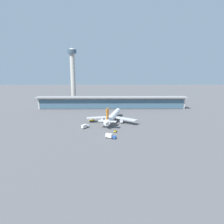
# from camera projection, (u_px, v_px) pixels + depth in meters

# --- Properties ---
(ground_plane) EXTENTS (1200.00, 1200.00, 0.00)m
(ground_plane) POSITION_uv_depth(u_px,v_px,m) (112.00, 124.00, 167.48)
(ground_plane) COLOR #515154
(airliner_on_stand) EXTENTS (45.31, 59.78, 16.05)m
(airliner_on_stand) POSITION_uv_depth(u_px,v_px,m) (113.00, 116.00, 174.17)
(airliner_on_stand) COLOR white
(airliner_on_stand) RESTS_ON ground
(service_truck_near_nose_blue) EXTENTS (7.59, 5.15, 3.10)m
(service_truck_near_nose_blue) POSITION_uv_depth(u_px,v_px,m) (110.00, 136.00, 129.94)
(service_truck_near_nose_blue) COLOR #234C9E
(service_truck_near_nose_blue) RESTS_ON ground
(service_truck_under_wing_yellow) EXTENTS (2.33, 3.18, 2.05)m
(service_truck_under_wing_yellow) POSITION_uv_depth(u_px,v_px,m) (115.00, 131.00, 143.56)
(service_truck_under_wing_yellow) COLOR yellow
(service_truck_under_wing_yellow) RESTS_ON ground
(service_truck_mid_apron_yellow) EXTENTS (6.84, 3.69, 2.70)m
(service_truck_mid_apron_yellow) POSITION_uv_depth(u_px,v_px,m) (92.00, 120.00, 177.71)
(service_truck_mid_apron_yellow) COLOR yellow
(service_truck_mid_apron_yellow) RESTS_ON ground
(service_truck_by_tail_white) EXTENTS (6.04, 7.32, 3.10)m
(service_truck_by_tail_white) POSITION_uv_depth(u_px,v_px,m) (85.00, 126.00, 153.78)
(service_truck_by_tail_white) COLOR silver
(service_truck_by_tail_white) RESTS_ON ground
(terminal_building) EXTENTS (183.60, 12.80, 15.20)m
(terminal_building) POSITION_uv_depth(u_px,v_px,m) (112.00, 102.00, 237.75)
(terminal_building) COLOR #B2ADA3
(terminal_building) RESTS_ON ground
(control_tower) EXTENTS (12.00, 12.00, 81.93)m
(control_tower) POSITION_uv_depth(u_px,v_px,m) (73.00, 72.00, 263.51)
(control_tower) COLOR #B2ADA3
(control_tower) RESTS_ON ground
(safety_cone_alpha) EXTENTS (0.62, 0.62, 0.70)m
(safety_cone_alpha) POSITION_uv_depth(u_px,v_px,m) (108.00, 126.00, 158.64)
(safety_cone_alpha) COLOR orange
(safety_cone_alpha) RESTS_ON ground
(safety_cone_bravo) EXTENTS (0.62, 0.62, 0.70)m
(safety_cone_bravo) POSITION_uv_depth(u_px,v_px,m) (101.00, 127.00, 157.41)
(safety_cone_bravo) COLOR orange
(safety_cone_bravo) RESTS_ON ground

